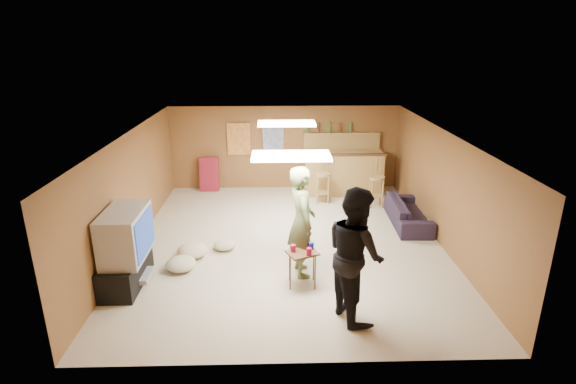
{
  "coord_description": "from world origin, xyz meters",
  "views": [
    {
      "loc": [
        -0.23,
        -8.12,
        3.89
      ],
      "look_at": [
        0.0,
        0.2,
        1.0
      ],
      "focal_mm": 28.0,
      "sensor_mm": 36.0,
      "label": 1
    }
  ],
  "objects_px": {
    "person_olive": "(302,222)",
    "person_black": "(355,254)",
    "tray_table": "(302,269)",
    "tv_body": "(125,234)",
    "sofa": "(408,212)",
    "bar_counter": "(343,173)"
  },
  "relations": [
    {
      "from": "sofa",
      "to": "tray_table",
      "type": "xyz_separation_m",
      "value": [
        -2.46,
        -2.51,
        0.04
      ]
    },
    {
      "from": "tv_body",
      "to": "person_black",
      "type": "height_order",
      "value": "person_black"
    },
    {
      "from": "person_black",
      "to": "tray_table",
      "type": "relative_size",
      "value": 3.28
    },
    {
      "from": "bar_counter",
      "to": "person_black",
      "type": "relative_size",
      "value": 1.01
    },
    {
      "from": "person_olive",
      "to": "tray_table",
      "type": "bearing_deg",
      "value": 169.44
    },
    {
      "from": "person_olive",
      "to": "person_black",
      "type": "distance_m",
      "value": 1.42
    },
    {
      "from": "bar_counter",
      "to": "tray_table",
      "type": "distance_m",
      "value": 4.76
    },
    {
      "from": "bar_counter",
      "to": "sofa",
      "type": "bearing_deg",
      "value": -60.84
    },
    {
      "from": "bar_counter",
      "to": "tray_table",
      "type": "relative_size",
      "value": 3.32
    },
    {
      "from": "tray_table",
      "to": "tv_body",
      "type": "bearing_deg",
      "value": 177.67
    },
    {
      "from": "bar_counter",
      "to": "tray_table",
      "type": "bearing_deg",
      "value": -106.12
    },
    {
      "from": "tv_body",
      "to": "person_olive",
      "type": "height_order",
      "value": "person_olive"
    },
    {
      "from": "person_olive",
      "to": "person_black",
      "type": "relative_size",
      "value": 0.98
    },
    {
      "from": "tv_body",
      "to": "sofa",
      "type": "height_order",
      "value": "tv_body"
    },
    {
      "from": "person_black",
      "to": "sofa",
      "type": "bearing_deg",
      "value": -46.08
    },
    {
      "from": "tv_body",
      "to": "person_olive",
      "type": "bearing_deg",
      "value": 5.83
    },
    {
      "from": "person_black",
      "to": "tray_table",
      "type": "distance_m",
      "value": 1.29
    },
    {
      "from": "person_black",
      "to": "tray_table",
      "type": "height_order",
      "value": "person_black"
    },
    {
      "from": "tv_body",
      "to": "tray_table",
      "type": "relative_size",
      "value": 1.83
    },
    {
      "from": "tv_body",
      "to": "tray_table",
      "type": "bearing_deg",
      "value": -2.33
    },
    {
      "from": "tv_body",
      "to": "person_black",
      "type": "distance_m",
      "value": 3.65
    },
    {
      "from": "bar_counter",
      "to": "person_olive",
      "type": "relative_size",
      "value": 1.04
    }
  ]
}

